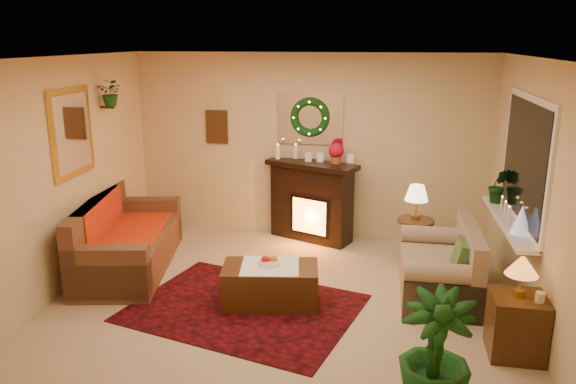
% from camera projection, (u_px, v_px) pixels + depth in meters
% --- Properties ---
extents(floor, '(5.00, 5.00, 0.00)m').
position_uv_depth(floor, '(283.00, 302.00, 6.14)').
color(floor, beige).
rests_on(floor, ground).
extents(ceiling, '(5.00, 5.00, 0.00)m').
position_uv_depth(ceiling, '(282.00, 58.00, 5.45)').
color(ceiling, white).
rests_on(ceiling, ground).
extents(wall_back, '(5.00, 5.00, 0.00)m').
position_uv_depth(wall_back, '(310.00, 147.00, 7.93)').
color(wall_back, '#EFD88C').
rests_on(wall_back, ground).
extents(wall_front, '(5.00, 5.00, 0.00)m').
position_uv_depth(wall_front, '(223.00, 274.00, 3.65)').
color(wall_front, '#EFD88C').
rests_on(wall_front, ground).
extents(wall_left, '(4.50, 4.50, 0.00)m').
position_uv_depth(wall_left, '(60.00, 177.00, 6.19)').
color(wall_left, '#EFD88C').
rests_on(wall_left, ground).
extents(wall_right, '(4.50, 4.50, 0.00)m').
position_uv_depth(wall_right, '(538.00, 198.00, 5.40)').
color(wall_right, '#EFD88C').
rests_on(wall_right, ground).
extents(area_rug, '(2.68, 2.28, 0.01)m').
position_uv_depth(area_rug, '(244.00, 308.00, 5.98)').
color(area_rug, '#5C1516').
rests_on(area_rug, floor).
extents(sofa, '(1.26, 2.21, 0.89)m').
position_uv_depth(sofa, '(129.00, 235.00, 6.94)').
color(sofa, brown).
rests_on(sofa, floor).
extents(red_throw, '(0.86, 1.40, 0.02)m').
position_uv_depth(red_throw, '(129.00, 229.00, 7.07)').
color(red_throw, red).
rests_on(red_throw, sofa).
extents(fireplace, '(1.20, 0.80, 1.06)m').
position_uv_depth(fireplace, '(312.00, 202.00, 7.92)').
color(fireplace, black).
rests_on(fireplace, floor).
extents(poinsettia, '(0.21, 0.21, 0.21)m').
position_uv_depth(poinsettia, '(336.00, 151.00, 7.65)').
color(poinsettia, '#BB0922').
rests_on(poinsettia, fireplace).
extents(mantel_candle_a, '(0.07, 0.07, 0.20)m').
position_uv_depth(mantel_candle_a, '(278.00, 152.00, 7.77)').
color(mantel_candle_a, beige).
rests_on(mantel_candle_a, fireplace).
extents(mantel_candle_b, '(0.06, 0.06, 0.19)m').
position_uv_depth(mantel_candle_b, '(296.00, 152.00, 7.78)').
color(mantel_candle_b, '#FFF4CC').
rests_on(mantel_candle_b, fireplace).
extents(mantel_mirror, '(0.92, 0.02, 0.72)m').
position_uv_depth(mantel_mirror, '(310.00, 119.00, 7.81)').
color(mantel_mirror, white).
rests_on(mantel_mirror, wall_back).
extents(wreath, '(0.55, 0.11, 0.55)m').
position_uv_depth(wreath, '(310.00, 118.00, 7.76)').
color(wreath, '#194719').
rests_on(wreath, wall_back).
extents(wall_art, '(0.32, 0.03, 0.48)m').
position_uv_depth(wall_art, '(217.00, 127.00, 8.06)').
color(wall_art, '#381E11').
rests_on(wall_art, wall_back).
extents(gold_mirror, '(0.03, 0.84, 1.00)m').
position_uv_depth(gold_mirror, '(72.00, 133.00, 6.35)').
color(gold_mirror, gold).
rests_on(gold_mirror, wall_left).
extents(hanging_plant, '(0.33, 0.28, 0.36)m').
position_uv_depth(hanging_plant, '(112.00, 106.00, 6.98)').
color(hanging_plant, '#194719').
rests_on(hanging_plant, wall_left).
extents(loveseat, '(0.81, 1.39, 0.80)m').
position_uv_depth(loveseat, '(439.00, 259.00, 6.22)').
color(loveseat, '#807256').
rests_on(loveseat, floor).
extents(window_frame, '(0.03, 1.86, 1.36)m').
position_uv_depth(window_frame, '(526.00, 160.00, 5.86)').
color(window_frame, white).
rests_on(window_frame, wall_right).
extents(window_glass, '(0.02, 1.70, 1.22)m').
position_uv_depth(window_glass, '(524.00, 160.00, 5.86)').
color(window_glass, black).
rests_on(window_glass, wall_right).
extents(window_sill, '(0.22, 1.86, 0.04)m').
position_uv_depth(window_sill, '(508.00, 222.00, 6.05)').
color(window_sill, white).
rests_on(window_sill, wall_right).
extents(mini_tree, '(0.20, 0.20, 0.30)m').
position_uv_depth(mini_tree, '(522.00, 219.00, 5.59)').
color(mini_tree, silver).
rests_on(mini_tree, window_sill).
extents(sill_plant, '(0.30, 0.24, 0.55)m').
position_uv_depth(sill_plant, '(499.00, 187.00, 6.62)').
color(sill_plant, black).
rests_on(sill_plant, window_sill).
extents(side_table_round, '(0.46, 0.46, 0.60)m').
position_uv_depth(side_table_round, '(415.00, 240.00, 7.07)').
color(side_table_round, '#422619').
rests_on(side_table_round, floor).
extents(lamp_cream, '(0.29, 0.29, 0.44)m').
position_uv_depth(lamp_cream, '(416.00, 197.00, 6.95)').
color(lamp_cream, '#FFEFB8').
rests_on(lamp_cream, side_table_round).
extents(end_table_square, '(0.48, 0.48, 0.57)m').
position_uv_depth(end_table_square, '(516.00, 327.00, 5.05)').
color(end_table_square, '#43301D').
rests_on(end_table_square, floor).
extents(lamp_tiffany, '(0.29, 0.29, 0.42)m').
position_uv_depth(lamp_tiffany, '(521.00, 278.00, 4.94)').
color(lamp_tiffany, orange).
rests_on(lamp_tiffany, end_table_square).
extents(coffee_table, '(1.09, 0.70, 0.43)m').
position_uv_depth(coffee_table, '(270.00, 285.00, 6.05)').
color(coffee_table, black).
rests_on(coffee_table, floor).
extents(fruit_bowl, '(0.24, 0.24, 0.06)m').
position_uv_depth(fruit_bowl, '(269.00, 263.00, 6.02)').
color(fruit_bowl, silver).
rests_on(fruit_bowl, coffee_table).
extents(floor_palm, '(1.92, 1.92, 2.95)m').
position_uv_depth(floor_palm, '(435.00, 358.00, 4.24)').
color(floor_palm, black).
rests_on(floor_palm, floor).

